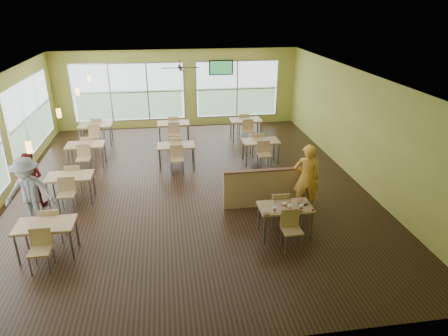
{
  "coord_description": "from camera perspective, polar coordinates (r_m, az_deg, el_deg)",
  "views": [
    {
      "loc": [
        -0.56,
        -10.68,
        5.09
      ],
      "look_at": [
        0.83,
        -1.39,
        1.08
      ],
      "focal_mm": 32.0,
      "sensor_mm": 36.0,
      "label": 1
    }
  ],
  "objects": [
    {
      "name": "ceiling_fan",
      "position": [
        13.85,
        -6.3,
        14.08
      ],
      "size": [
        1.25,
        1.25,
        0.29
      ],
      "color": "#2D2119",
      "rests_on": "ceiling"
    },
    {
      "name": "tv_backwall",
      "position": [
        16.95,
        -0.43,
        14.15
      ],
      "size": [
        1.0,
        0.07,
        0.6
      ],
      "color": "black",
      "rests_on": "wall_back"
    },
    {
      "name": "cup_blue",
      "position": [
        8.89,
        7.2,
        -5.87
      ],
      "size": [
        0.09,
        0.09,
        0.31
      ],
      "color": "white",
      "rests_on": "main_table"
    },
    {
      "name": "wrapper_left",
      "position": [
        8.79,
        6.1,
        -6.48
      ],
      "size": [
        0.18,
        0.17,
        0.04
      ],
      "primitive_type": "ellipsoid",
      "rotation": [
        0.0,
        0.0,
        -0.08
      ],
      "color": "#956A48",
      "rests_on": "main_table"
    },
    {
      "name": "half_wall_divider",
      "position": [
        10.52,
        6.44,
        -2.78
      ],
      "size": [
        2.4,
        0.14,
        1.04
      ],
      "color": "tan",
      "rests_on": "floor"
    },
    {
      "name": "cup_red_near",
      "position": [
        8.98,
        9.36,
        -5.6
      ],
      "size": [
        0.1,
        0.1,
        0.36
      ],
      "color": "white",
      "rests_on": "main_table"
    },
    {
      "name": "man_plaid",
      "position": [
        10.29,
        11.71,
        -1.42
      ],
      "size": [
        0.74,
        0.57,
        1.8
      ],
      "primitive_type": "imported",
      "rotation": [
        0.0,
        0.0,
        2.91
      ],
      "color": "orange",
      "rests_on": "floor"
    },
    {
      "name": "ketchup_cup",
      "position": [
        9.11,
        12.6,
        -5.88
      ],
      "size": [
        0.06,
        0.06,
        0.02
      ],
      "primitive_type": "cylinder",
      "color": "#9D0D00",
      "rests_on": "main_table"
    },
    {
      "name": "wrapper_mid",
      "position": [
        9.2,
        8.54,
        -5.17
      ],
      "size": [
        0.21,
        0.19,
        0.05
      ],
      "primitive_type": "ellipsoid",
      "rotation": [
        0.0,
        0.0,
        -0.18
      ],
      "color": "#956A48",
      "rests_on": "main_table"
    },
    {
      "name": "patron_maroon",
      "position": [
        11.58,
        -25.99,
        -1.46
      ],
      "size": [
        0.73,
        0.57,
        1.47
      ],
      "primitive_type": "imported",
      "rotation": [
        0.0,
        0.0,
        3.12
      ],
      "color": "#5A1515",
      "rests_on": "floor"
    },
    {
      "name": "patron_grey",
      "position": [
        10.48,
        -26.12,
        -3.14
      ],
      "size": [
        1.18,
        0.73,
        1.75
      ],
      "primitive_type": "imported",
      "rotation": [
        0.0,
        0.0,
        -0.07
      ],
      "color": "slate",
      "rests_on": "floor"
    },
    {
      "name": "wrapper_right",
      "position": [
        8.98,
        10.55,
        -6.08
      ],
      "size": [
        0.17,
        0.16,
        0.04
      ],
      "primitive_type": "ellipsoid",
      "rotation": [
        0.0,
        0.0,
        -0.13
      ],
      "color": "#956A48",
      "rests_on": "main_table"
    },
    {
      "name": "dining_tables",
      "position": [
        13.18,
        -10.16,
        2.95
      ],
      "size": [
        6.92,
        8.72,
        0.87
      ],
      "color": "tan",
      "rests_on": "floor"
    },
    {
      "name": "room",
      "position": [
        11.25,
        -5.27,
        4.93
      ],
      "size": [
        12.0,
        12.04,
        3.2
      ],
      "color": "black",
      "rests_on": "ground"
    },
    {
      "name": "cup_yellow",
      "position": [
        9.1,
        8.64,
        -5.21
      ],
      "size": [
        0.09,
        0.09,
        0.32
      ],
      "color": "white",
      "rests_on": "main_table"
    },
    {
      "name": "window_bays",
      "position": [
        14.37,
        -16.74,
        7.57
      ],
      "size": [
        9.24,
        10.24,
        2.38
      ],
      "color": "white",
      "rests_on": "room"
    },
    {
      "name": "cup_red_far",
      "position": [
        9.05,
        10.99,
        -5.53
      ],
      "size": [
        0.1,
        0.1,
        0.34
      ],
      "color": "white",
      "rests_on": "main_table"
    },
    {
      "name": "pendant_lights",
      "position": [
        11.95,
        -21.32,
        8.8
      ],
      "size": [
        0.11,
        7.31,
        0.86
      ],
      "color": "#2D2119",
      "rests_on": "ceiling"
    },
    {
      "name": "food_basket",
      "position": [
        9.34,
        11.19,
        -4.86
      ],
      "size": [
        0.24,
        0.24,
        0.05
      ],
      "color": "black",
      "rests_on": "main_table"
    },
    {
      "name": "main_table",
      "position": [
        9.24,
        8.72,
        -6.05
      ],
      "size": [
        1.22,
        1.52,
        0.87
      ],
      "color": "tan",
      "rests_on": "floor"
    }
  ]
}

